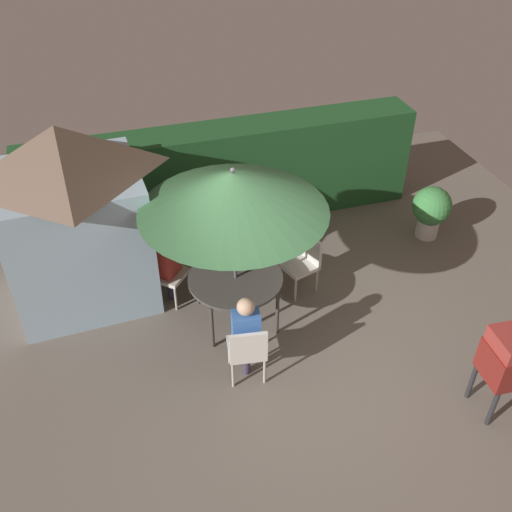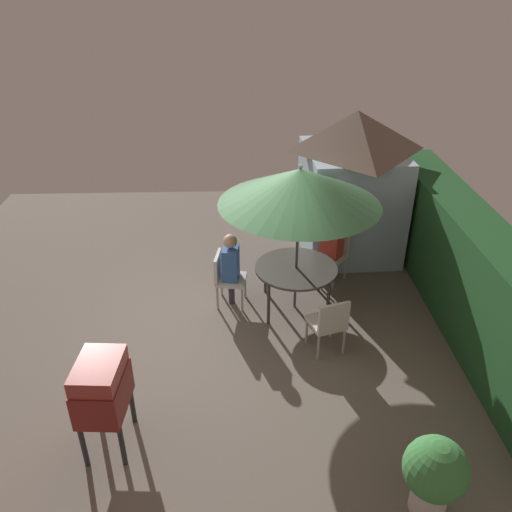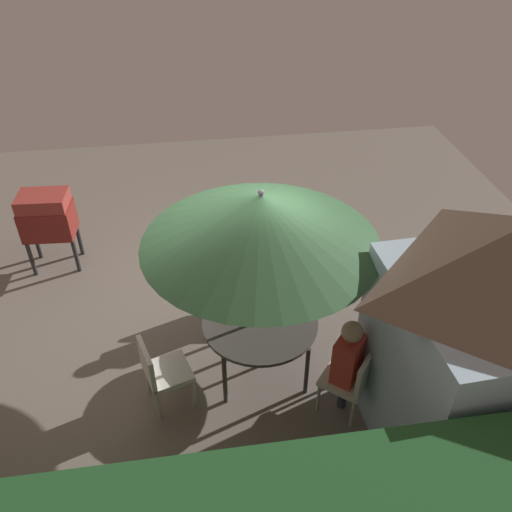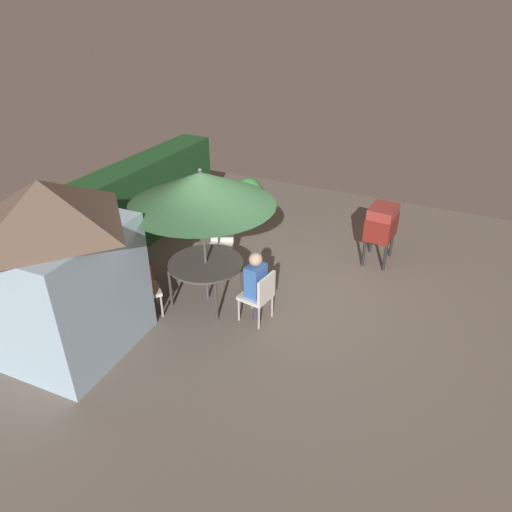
{
  "view_description": "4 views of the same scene",
  "coord_description": "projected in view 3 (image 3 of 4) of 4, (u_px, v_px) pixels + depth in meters",
  "views": [
    {
      "loc": [
        -2.01,
        -4.91,
        5.8
      ],
      "look_at": [
        -0.26,
        0.82,
        1.16
      ],
      "focal_mm": 40.67,
      "sensor_mm": 36.0,
      "label": 1
    },
    {
      "loc": [
        6.41,
        0.09,
        4.88
      ],
      "look_at": [
        -0.45,
        0.33,
        1.0
      ],
      "focal_mm": 36.13,
      "sensor_mm": 36.0,
      "label": 2
    },
    {
      "loc": [
        0.16,
        5.19,
        4.9
      ],
      "look_at": [
        -0.57,
        0.22,
        1.1
      ],
      "focal_mm": 37.19,
      "sensor_mm": 36.0,
      "label": 3
    },
    {
      "loc": [
        -6.26,
        -2.8,
        4.77
      ],
      "look_at": [
        -0.32,
        0.09,
        1.0
      ],
      "focal_mm": 32.26,
      "sensor_mm": 36.0,
      "label": 4
    }
  ],
  "objects": [
    {
      "name": "ground_plane",
      "position": [
        212.0,
        316.0,
        7.07
      ],
      "size": [
        11.0,
        11.0,
        0.0
      ],
      "primitive_type": "plane",
      "color": "#6B6056"
    },
    {
      "name": "person_in_blue",
      "position": [
        259.0,
        262.0,
        6.73
      ],
      "size": [
        0.37,
        0.29,
        1.26
      ],
      "color": "#3866B2",
      "rests_on": "ground"
    },
    {
      "name": "patio_umbrella",
      "position": [
        261.0,
        220.0,
        5.11
      ],
      "size": [
        2.4,
        2.4,
        2.43
      ],
      "color": "#4C4C51",
      "rests_on": "ground"
    },
    {
      "name": "person_in_red",
      "position": [
        348.0,
        357.0,
        5.45
      ],
      "size": [
        0.4,
        0.41,
        1.26
      ],
      "color": "#CC3D33",
      "rests_on": "ground"
    },
    {
      "name": "chair_near_shed",
      "position": [
        353.0,
        377.0,
        5.57
      ],
      "size": [
        0.65,
        0.65,
        0.9
      ],
      "color": "silver",
      "rests_on": "ground"
    },
    {
      "name": "garden_shed",
      "position": [
        493.0,
        341.0,
        4.82
      ],
      "size": [
        2.08,
        1.9,
        2.7
      ],
      "color": "#9EBCD1",
      "rests_on": "ground"
    },
    {
      "name": "bbq_grill",
      "position": [
        47.0,
        216.0,
        7.46
      ],
      "size": [
        0.73,
        0.54,
        1.2
      ],
      "color": "maroon",
      "rests_on": "ground"
    },
    {
      "name": "chair_far_side",
      "position": [
        259.0,
        274.0,
        6.96
      ],
      "size": [
        0.52,
        0.53,
        0.9
      ],
      "color": "silver",
      "rests_on": "ground"
    },
    {
      "name": "patio_table",
      "position": [
        260.0,
        324.0,
        5.96
      ],
      "size": [
        1.3,
        1.3,
        0.75
      ],
      "color": "#47423D",
      "rests_on": "ground"
    },
    {
      "name": "chair_toward_hedge",
      "position": [
        160.0,
        370.0,
        5.65
      ],
      "size": [
        0.58,
        0.58,
        0.9
      ],
      "color": "silver",
      "rests_on": "ground"
    }
  ]
}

